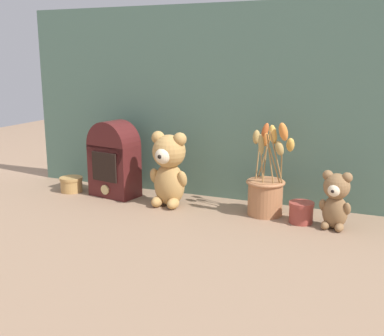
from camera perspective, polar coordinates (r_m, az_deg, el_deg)
The scene contains 8 objects.
ground_plane at distance 1.62m, azimuth -0.27°, elevation -4.80°, with size 4.00×4.00×0.00m, color #8E7056.
backdrop_wall at distance 1.71m, azimuth 1.93°, elevation 7.65°, with size 1.44×0.02×0.67m.
teddy_bear_large at distance 1.62m, azimuth -2.78°, elevation 0.04°, with size 0.14×0.13×0.26m.
teddy_bear_medium at distance 1.47m, azimuth 16.66°, elevation -3.55°, with size 0.10×0.09×0.17m.
flower_vase at distance 1.55m, azimuth 8.79°, elevation -2.46°, with size 0.15×0.14×0.31m.
vintage_radio at distance 1.76m, azimuth -9.23°, elevation 1.13°, with size 0.19×0.13×0.28m.
decorative_tin_tall at distance 1.87m, azimuth -14.11°, elevation -1.88°, with size 0.09×0.09×0.06m.
decorative_tin_short at distance 1.51m, azimuth 12.78°, elevation -5.19°, with size 0.08×0.08×0.07m.
Camera 1 is at (0.60, -1.42, 0.50)m, focal length 45.00 mm.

